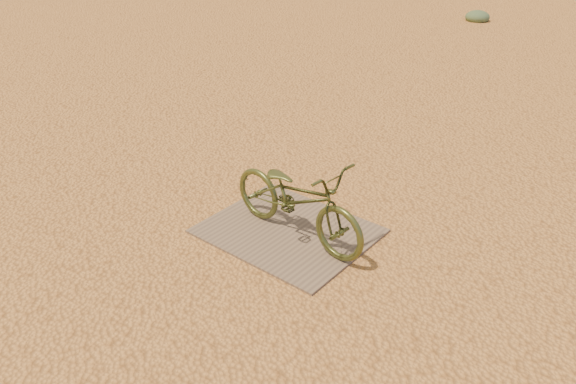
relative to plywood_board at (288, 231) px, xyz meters
The scene contains 4 objects.
ground 0.65m from the plywood_board, 129.69° to the left, with size 120.00×120.00×0.00m, color #DE9C4E.
plywood_board is the anchor object (origin of this frame).
bicycle 0.43m from the plywood_board, 12.58° to the right, with size 0.53×1.52×0.80m, color #475225.
kale_a 10.61m from the plywood_board, 103.30° to the left, with size 0.58×0.58×0.32m, color #5D724E.
Camera 1 is at (3.24, -3.98, 2.87)m, focal length 35.00 mm.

